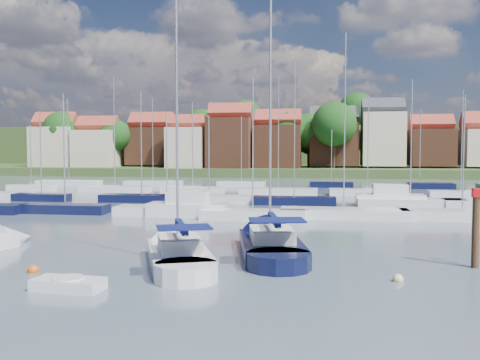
# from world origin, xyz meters

# --- Properties ---
(ground) EXTENTS (260.00, 260.00, 0.00)m
(ground) POSITION_xyz_m (0.00, 40.00, 0.00)
(ground) COLOR #43535B
(ground) RESTS_ON ground
(sailboat_centre) EXTENTS (6.60, 11.31, 14.97)m
(sailboat_centre) POSITION_xyz_m (-1.38, 1.93, 0.36)
(sailboat_centre) COLOR silver
(sailboat_centre) RESTS_ON ground
(sailboat_navy) EXTENTS (5.58, 12.82, 17.17)m
(sailboat_navy) POSITION_xyz_m (3.18, 5.94, 0.35)
(sailboat_navy) COLOR black
(sailboat_navy) RESTS_ON ground
(tender) EXTENTS (3.07, 1.62, 0.64)m
(tender) POSITION_xyz_m (-4.28, -4.68, 0.25)
(tender) COLOR silver
(tender) RESTS_ON ground
(timber_piling) EXTENTS (0.40, 0.40, 6.26)m
(timber_piling) POSITION_xyz_m (13.95, 2.35, 0.99)
(timber_piling) COLOR #4C331E
(timber_piling) RESTS_ON ground
(buoy_c) EXTENTS (0.55, 0.55, 0.55)m
(buoy_c) POSITION_xyz_m (-7.48, -1.87, 0.00)
(buoy_c) COLOR #D85914
(buoy_c) RESTS_ON ground
(buoy_d) EXTENTS (0.45, 0.45, 0.45)m
(buoy_d) POSITION_xyz_m (-0.08, -2.79, 0.00)
(buoy_d) COLOR beige
(buoy_d) RESTS_ON ground
(buoy_e) EXTENTS (0.48, 0.48, 0.48)m
(buoy_e) POSITION_xyz_m (4.29, 6.14, 0.00)
(buoy_e) COLOR #D85914
(buoy_e) RESTS_ON ground
(buoy_f) EXTENTS (0.50, 0.50, 0.50)m
(buoy_f) POSITION_xyz_m (9.74, -1.06, 0.00)
(buoy_f) COLOR beige
(buoy_f) RESTS_ON ground
(marina_field) EXTENTS (79.62, 41.41, 15.93)m
(marina_field) POSITION_xyz_m (1.91, 35.15, 0.43)
(marina_field) COLOR silver
(marina_field) RESTS_ON ground
(far_shore_town) EXTENTS (212.46, 90.00, 22.27)m
(far_shore_town) POSITION_xyz_m (2.23, 132.67, 4.61)
(far_shore_town) COLOR #3A4A25
(far_shore_town) RESTS_ON ground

